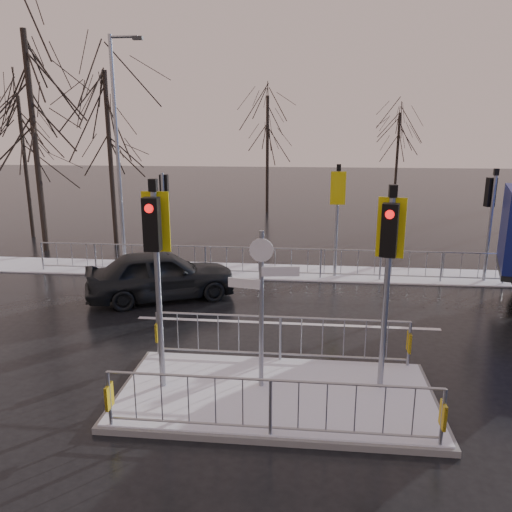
# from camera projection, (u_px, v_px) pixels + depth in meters

# --- Properties ---
(ground) EXTENTS (120.00, 120.00, 0.00)m
(ground) POSITION_uv_depth(u_px,v_px,m) (276.00, 398.00, 9.53)
(ground) COLOR black
(ground) RESTS_ON ground
(snow_verge) EXTENTS (30.00, 2.00, 0.04)m
(snow_verge) POSITION_uv_depth(u_px,v_px,m) (292.00, 272.00, 17.82)
(snow_verge) COLOR white
(snow_verge) RESTS_ON ground
(lane_markings) EXTENTS (8.00, 11.38, 0.01)m
(lane_markings) POSITION_uv_depth(u_px,v_px,m) (274.00, 407.00, 9.21)
(lane_markings) COLOR silver
(lane_markings) RESTS_ON ground
(traffic_island) EXTENTS (6.00, 3.04, 4.15)m
(traffic_island) POSITION_uv_depth(u_px,v_px,m) (275.00, 379.00, 9.45)
(traffic_island) COLOR slate
(traffic_island) RESTS_ON ground
(far_kerb_fixtures) EXTENTS (18.00, 0.65, 3.83)m
(far_kerb_fixtures) POSITION_uv_depth(u_px,v_px,m) (300.00, 249.00, 17.05)
(far_kerb_fixtures) COLOR gray
(far_kerb_fixtures) RESTS_ON ground
(car_far_lane) EXTENTS (4.75, 3.42, 1.50)m
(car_far_lane) POSITION_uv_depth(u_px,v_px,m) (161.00, 275.00, 14.98)
(car_far_lane) COLOR black
(car_far_lane) RESTS_ON ground
(tree_near_a) EXTENTS (4.75, 4.75, 8.97)m
(tree_near_a) POSITION_uv_depth(u_px,v_px,m) (31.00, 100.00, 19.69)
(tree_near_a) COLOR black
(tree_near_a) RESTS_ON ground
(tree_near_b) EXTENTS (4.00, 4.00, 7.55)m
(tree_near_b) POSITION_uv_depth(u_px,v_px,m) (108.00, 125.00, 21.12)
(tree_near_b) COLOR black
(tree_near_b) RESTS_ON ground
(tree_near_c) EXTENTS (3.50, 3.50, 6.61)m
(tree_near_c) POSITION_uv_depth(u_px,v_px,m) (23.00, 140.00, 22.69)
(tree_near_c) COLOR black
(tree_near_c) RESTS_ON ground
(tree_far_a) EXTENTS (3.75, 3.75, 7.08)m
(tree_far_a) POSITION_uv_depth(u_px,v_px,m) (268.00, 132.00, 29.74)
(tree_far_a) COLOR black
(tree_far_a) RESTS_ON ground
(tree_far_b) EXTENTS (3.25, 3.25, 6.14)m
(tree_far_b) POSITION_uv_depth(u_px,v_px,m) (398.00, 142.00, 31.02)
(tree_far_b) COLOR black
(tree_far_b) RESTS_ON ground
(street_lamp_left) EXTENTS (1.25, 0.18, 8.20)m
(street_lamp_left) POSITION_uv_depth(u_px,v_px,m) (119.00, 143.00, 18.23)
(street_lamp_left) COLOR gray
(street_lamp_left) RESTS_ON ground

